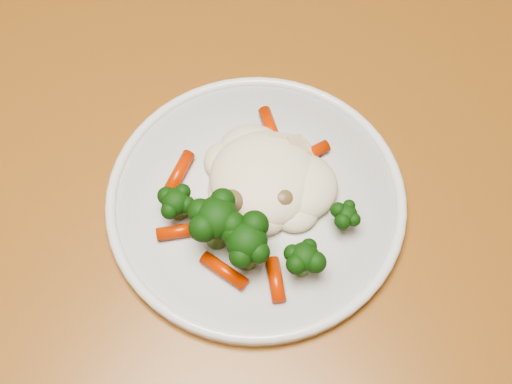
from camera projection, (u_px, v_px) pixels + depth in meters
dining_table at (237, 253)px, 0.68m from camera, size 1.33×1.04×0.75m
plate at (256, 199)px, 0.59m from camera, size 0.27×0.27×0.01m
meal at (254, 199)px, 0.56m from camera, size 0.18×0.17×0.05m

